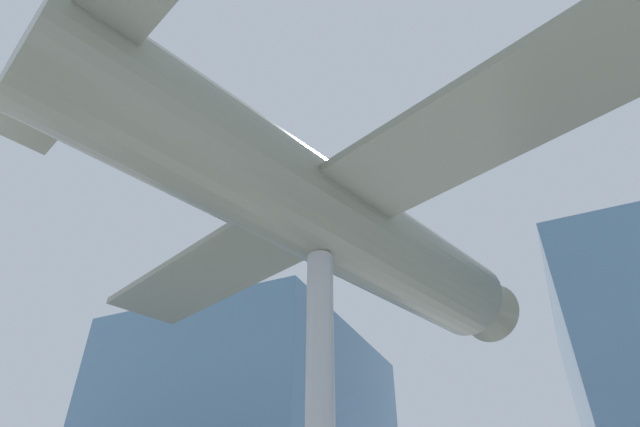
# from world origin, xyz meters

# --- Properties ---
(support_pylon_central) EXTENTS (0.52, 0.52, 6.35)m
(support_pylon_central) POSITION_xyz_m (0.00, 0.00, 3.18)
(support_pylon_central) COLOR #999EA3
(support_pylon_central) RESTS_ON ground_plane
(suspended_airplane) EXTENTS (14.96, 13.76, 3.49)m
(suspended_airplane) POSITION_xyz_m (0.12, 0.33, 7.42)
(suspended_airplane) COLOR slate
(suspended_airplane) RESTS_ON support_pylon_central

